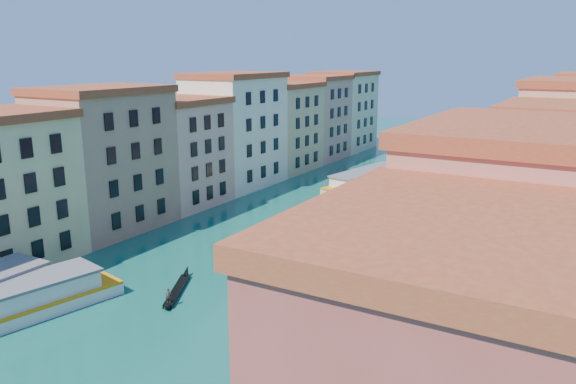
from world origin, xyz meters
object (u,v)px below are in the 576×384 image
object	(u,v)px
vaporetto_far	(367,179)
gondola_fore	(177,289)
vaporetto_near	(0,308)
gondola_right	(338,331)
blue_dock	(284,380)

from	to	relation	value
vaporetto_far	gondola_fore	xyz separation A→B (m)	(1.23, -54.74, -1.14)
vaporetto_near	gondola_right	bearing A→B (deg)	38.10
vaporetto_far	gondola_fore	size ratio (longest dim) A/B	2.35
vaporetto_far	blue_dock	world-z (taller)	vaporetto_far
vaporetto_near	vaporetto_far	size ratio (longest dim) A/B	1.01
vaporetto_far	blue_dock	size ratio (longest dim) A/B	3.59
vaporetto_near	vaporetto_far	distance (m)	68.67
gondola_fore	blue_dock	bearing A→B (deg)	-53.25
vaporetto_near	gondola_fore	size ratio (longest dim) A/B	2.38
gondola_right	blue_dock	size ratio (longest dim) A/B	1.58
gondola_right	gondola_fore	bearing A→B (deg)	-153.97
blue_dock	gondola_fore	bearing A→B (deg)	155.97
vaporetto_far	vaporetto_near	bearing A→B (deg)	-86.65
vaporetto_far	gondola_right	xyz separation A→B (m)	(19.76, -54.79, -1.08)
gondola_fore	vaporetto_far	bearing A→B (deg)	64.03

